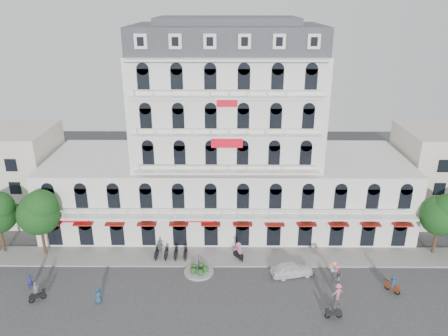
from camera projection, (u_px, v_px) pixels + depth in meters
ground at (227, 309)px, 41.64m from camera, size 120.00×120.00×0.00m
sidewalk at (227, 257)px, 50.00m from camera, size 53.00×4.00×0.16m
main_building at (227, 150)px, 54.81m from camera, size 45.00×15.00×25.80m
flank_building_west at (2, 173)px, 58.26m from camera, size 14.00×10.00×12.00m
traffic_island at (199, 271)px, 47.16m from camera, size 3.20×3.20×1.60m
parked_scooter_row at (171, 258)px, 49.88m from camera, size 4.40×1.80×1.10m
tree_west_inner at (39, 211)px, 48.52m from camera, size 4.76×4.76×8.25m
tree_east_inner at (441, 213)px, 48.93m from camera, size 4.40×4.37×7.57m
parked_car at (292, 269)px, 46.54m from camera, size 4.81×2.78×1.54m
rider_west at (37, 293)px, 42.53m from camera, size 1.44×1.17×2.10m
rider_east at (393, 284)px, 43.81m from camera, size 1.25×1.36×1.94m
rider_northeast at (334, 308)px, 40.14m from camera, size 1.70×0.51×2.27m
rider_center at (238, 251)px, 49.11m from camera, size 1.22×1.46×2.28m
pedestrian_left at (98, 295)px, 42.31m from camera, size 0.98×0.84×1.69m
pedestrian_mid at (160, 248)px, 50.19m from camera, size 1.19×0.69×1.90m
pedestrian_right at (338, 292)px, 42.70m from camera, size 1.35×1.09×1.82m
pedestrian_far at (30, 281)px, 44.30m from camera, size 0.76×0.76×1.78m
balloon_vendor at (336, 274)px, 44.85m from camera, size 1.47×1.33×2.45m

